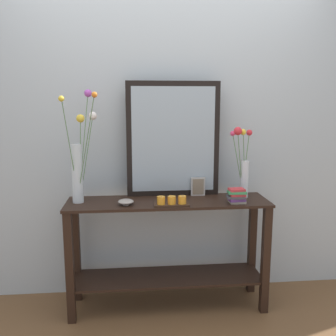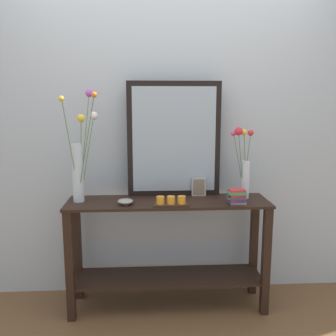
{
  "view_description": "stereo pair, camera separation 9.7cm",
  "coord_description": "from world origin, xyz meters",
  "px_view_note": "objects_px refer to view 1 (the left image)",
  "views": [
    {
      "loc": [
        -0.25,
        -2.6,
        1.54
      ],
      "look_at": [
        0.0,
        0.0,
        1.07
      ],
      "focal_mm": 39.55,
      "sensor_mm": 36.0,
      "label": 1
    },
    {
      "loc": [
        -0.15,
        -2.61,
        1.54
      ],
      "look_at": [
        0.0,
        0.0,
        1.07
      ],
      "focal_mm": 39.55,
      "sensor_mm": 36.0,
      "label": 2
    }
  ],
  "objects_px": {
    "mirror_leaning": "(173,139)",
    "vase_right": "(243,165)",
    "candle_tray": "(172,202)",
    "console_table": "(168,242)",
    "picture_frame_small": "(198,187)",
    "tall_vase_left": "(79,160)",
    "book_stack": "(237,196)",
    "decorative_bowl": "(126,202)"
  },
  "relations": [
    {
      "from": "mirror_leaning",
      "to": "decorative_bowl",
      "type": "xyz_separation_m",
      "value": [
        -0.36,
        -0.25,
        -0.41
      ]
    },
    {
      "from": "mirror_leaning",
      "to": "decorative_bowl",
      "type": "relative_size",
      "value": 7.84
    },
    {
      "from": "picture_frame_small",
      "to": "console_table",
      "type": "bearing_deg",
      "value": -152.68
    },
    {
      "from": "mirror_leaning",
      "to": "tall_vase_left",
      "type": "bearing_deg",
      "value": -169.0
    },
    {
      "from": "console_table",
      "to": "vase_right",
      "type": "xyz_separation_m",
      "value": [
        0.57,
        0.04,
        0.57
      ]
    },
    {
      "from": "picture_frame_small",
      "to": "decorative_bowl",
      "type": "distance_m",
      "value": 0.59
    },
    {
      "from": "vase_right",
      "to": "book_stack",
      "type": "distance_m",
      "value": 0.26
    },
    {
      "from": "console_table",
      "to": "mirror_leaning",
      "type": "distance_m",
      "value": 0.77
    },
    {
      "from": "candle_tray",
      "to": "picture_frame_small",
      "type": "xyz_separation_m",
      "value": [
        0.23,
        0.25,
        0.04
      ]
    },
    {
      "from": "book_stack",
      "to": "decorative_bowl",
      "type": "bearing_deg",
      "value": 178.14
    },
    {
      "from": "mirror_leaning",
      "to": "vase_right",
      "type": "relative_size",
      "value": 1.62
    },
    {
      "from": "vase_right",
      "to": "console_table",
      "type": "bearing_deg",
      "value": -175.84
    },
    {
      "from": "console_table",
      "to": "book_stack",
      "type": "height_order",
      "value": "book_stack"
    },
    {
      "from": "vase_right",
      "to": "picture_frame_small",
      "type": "height_order",
      "value": "vase_right"
    },
    {
      "from": "picture_frame_small",
      "to": "decorative_bowl",
      "type": "relative_size",
      "value": 1.3
    },
    {
      "from": "console_table",
      "to": "tall_vase_left",
      "type": "height_order",
      "value": "tall_vase_left"
    },
    {
      "from": "console_table",
      "to": "picture_frame_small",
      "type": "bearing_deg",
      "value": 27.32
    },
    {
      "from": "book_stack",
      "to": "candle_tray",
      "type": "bearing_deg",
      "value": -177.89
    },
    {
      "from": "candle_tray",
      "to": "book_stack",
      "type": "xyz_separation_m",
      "value": [
        0.47,
        0.02,
        0.02
      ]
    },
    {
      "from": "tall_vase_left",
      "to": "picture_frame_small",
      "type": "relative_size",
      "value": 5.57
    },
    {
      "from": "mirror_leaning",
      "to": "tall_vase_left",
      "type": "distance_m",
      "value": 0.71
    },
    {
      "from": "candle_tray",
      "to": "book_stack",
      "type": "relative_size",
      "value": 1.75
    },
    {
      "from": "tall_vase_left",
      "to": "book_stack",
      "type": "height_order",
      "value": "tall_vase_left"
    },
    {
      "from": "picture_frame_small",
      "to": "book_stack",
      "type": "distance_m",
      "value": 0.34
    },
    {
      "from": "mirror_leaning",
      "to": "book_stack",
      "type": "distance_m",
      "value": 0.63
    },
    {
      "from": "mirror_leaning",
      "to": "vase_right",
      "type": "xyz_separation_m",
      "value": [
        0.51,
        -0.12,
        -0.19
      ]
    },
    {
      "from": "vase_right",
      "to": "candle_tray",
      "type": "xyz_separation_m",
      "value": [
        -0.55,
        -0.17,
        -0.22
      ]
    },
    {
      "from": "tall_vase_left",
      "to": "book_stack",
      "type": "relative_size",
      "value": 5.73
    },
    {
      "from": "console_table",
      "to": "decorative_bowl",
      "type": "relative_size",
      "value": 13.35
    },
    {
      "from": "mirror_leaning",
      "to": "candle_tray",
      "type": "height_order",
      "value": "mirror_leaning"
    },
    {
      "from": "candle_tray",
      "to": "decorative_bowl",
      "type": "xyz_separation_m",
      "value": [
        -0.32,
        0.04,
        -0.0
      ]
    },
    {
      "from": "vase_right",
      "to": "book_stack",
      "type": "height_order",
      "value": "vase_right"
    },
    {
      "from": "mirror_leaning",
      "to": "picture_frame_small",
      "type": "relative_size",
      "value": 6.02
    },
    {
      "from": "tall_vase_left",
      "to": "vase_right",
      "type": "height_order",
      "value": "tall_vase_left"
    },
    {
      "from": "mirror_leaning",
      "to": "book_stack",
      "type": "height_order",
      "value": "mirror_leaning"
    },
    {
      "from": "vase_right",
      "to": "tall_vase_left",
      "type": "bearing_deg",
      "value": -179.38
    },
    {
      "from": "vase_right",
      "to": "candle_tray",
      "type": "bearing_deg",
      "value": -163.08
    },
    {
      "from": "console_table",
      "to": "candle_tray",
      "type": "relative_size",
      "value": 6.04
    },
    {
      "from": "mirror_leaning",
      "to": "vase_right",
      "type": "bearing_deg",
      "value": -13.26
    },
    {
      "from": "tall_vase_left",
      "to": "book_stack",
      "type": "xyz_separation_m",
      "value": [
        1.11,
        -0.14,
        -0.25
      ]
    },
    {
      "from": "console_table",
      "to": "candle_tray",
      "type": "height_order",
      "value": "candle_tray"
    },
    {
      "from": "candle_tray",
      "to": "console_table",
      "type": "bearing_deg",
      "value": 96.05
    }
  ]
}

